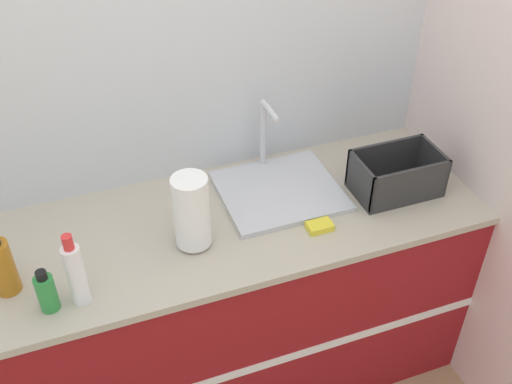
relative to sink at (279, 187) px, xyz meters
name	(u,v)px	position (x,y,z in m)	size (l,w,h in m)	color
wall_back	(196,72)	(-0.23, 0.27, 0.40)	(4.25, 0.06, 2.60)	silver
wall_right	(476,72)	(0.73, -0.09, 0.40)	(0.06, 2.65, 2.60)	silver
counter_cabinet	(233,301)	(-0.23, -0.09, -0.46)	(1.87, 0.67, 0.88)	maroon
sink	(279,187)	(0.00, 0.00, 0.00)	(0.44, 0.40, 0.31)	silver
paper_towel_roll	(192,212)	(-0.38, -0.17, 0.12)	(0.12, 0.12, 0.28)	#4C4C51
dish_rack	(396,177)	(0.42, -0.15, 0.04)	(0.32, 0.20, 0.16)	#2D2D2D
bottle_white_spray	(76,273)	(-0.78, -0.30, 0.10)	(0.06, 0.06, 0.27)	white
bottle_green	(47,292)	(-0.87, -0.30, 0.05)	(0.06, 0.06, 0.15)	#2D8C3D
bottle_amber	(1,266)	(-0.99, -0.17, 0.08)	(0.08, 0.08, 0.23)	#B26B19
sponge	(320,226)	(0.06, -0.25, -0.01)	(0.09, 0.06, 0.02)	yellow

